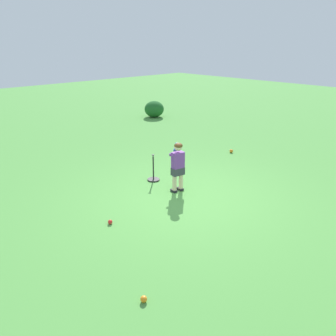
{
  "coord_description": "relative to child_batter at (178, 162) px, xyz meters",
  "views": [
    {
      "loc": [
        -4.64,
        -4.38,
        3.05
      ],
      "look_at": [
        0.11,
        0.63,
        0.45
      ],
      "focal_mm": 36.54,
      "sensor_mm": 36.0,
      "label": 1
    }
  ],
  "objects": [
    {
      "name": "child_batter",
      "position": [
        0.0,
        0.0,
        0.0
      ],
      "size": [
        0.6,
        0.59,
        1.08
      ],
      "color": "#232328",
      "rests_on": "ground"
    },
    {
      "name": "play_ball_far_left",
      "position": [
        2.99,
        0.8,
        -0.6
      ],
      "size": [
        0.1,
        0.1,
        0.1
      ],
      "primitive_type": "sphere",
      "color": "orange",
      "rests_on": "ground"
    },
    {
      "name": "batting_tee",
      "position": [
        0.01,
        0.79,
        -0.55
      ],
      "size": [
        0.28,
        0.28,
        0.62
      ],
      "color": "black",
      "rests_on": "ground"
    },
    {
      "name": "ground_plane",
      "position": [
        -0.13,
        -0.35,
        -0.65
      ],
      "size": [
        40.0,
        40.0,
        0.0
      ],
      "primitive_type": "plane",
      "color": "#519942"
    },
    {
      "name": "play_ball_far_right",
      "position": [
        -2.66,
        -2.08,
        -0.61
      ],
      "size": [
        0.09,
        0.09,
        0.09
      ],
      "primitive_type": "sphere",
      "color": "orange",
      "rests_on": "ground"
    },
    {
      "name": "play_ball_near_batter",
      "position": [
        -1.87,
        -0.19,
        -0.61
      ],
      "size": [
        0.08,
        0.08,
        0.08
      ],
      "primitive_type": "sphere",
      "color": "red",
      "rests_on": "ground"
    },
    {
      "name": "shrub_left_background",
      "position": [
        4.58,
        5.96,
        -0.32
      ],
      "size": [
        0.81,
        0.8,
        0.67
      ],
      "primitive_type": "ellipsoid",
      "color": "#1E5B23",
      "rests_on": "ground"
    }
  ]
}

